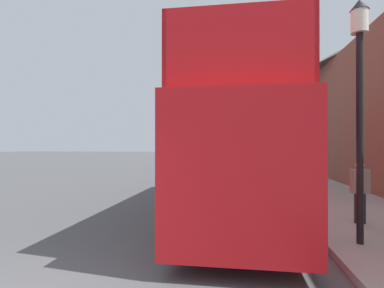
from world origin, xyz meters
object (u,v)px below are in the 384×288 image
at_px(tour_bus, 237,150).
at_px(parked_car_ahead_of_bus, 247,169).
at_px(pedestrian_third, 360,186).
at_px(lamp_post_nearest, 360,76).
at_px(lamp_post_third, 268,131).
at_px(lamp_post_second, 290,119).

xyz_separation_m(tour_bus, parked_car_ahead_of_bus, (0.61, 8.32, -1.24)).
bearing_deg(pedestrian_third, tour_bus, 151.85).
distance_m(pedestrian_third, lamp_post_nearest, 2.97).
distance_m(lamp_post_nearest, lamp_post_third, 15.50).
bearing_deg(lamp_post_third, lamp_post_nearest, -89.45).
bearing_deg(lamp_post_third, parked_car_ahead_of_bus, -112.45).
relative_size(lamp_post_second, lamp_post_third, 1.05).
bearing_deg(lamp_post_second, parked_car_ahead_of_bus, 115.01).
height_order(pedestrian_third, lamp_post_second, lamp_post_second).
distance_m(tour_bus, lamp_post_second, 5.26).
height_order(parked_car_ahead_of_bus, pedestrian_third, pedestrian_third).
bearing_deg(pedestrian_third, lamp_post_nearest, -110.99).
height_order(tour_bus, lamp_post_nearest, lamp_post_nearest).
distance_m(parked_car_ahead_of_bus, lamp_post_third, 4.89).
bearing_deg(parked_car_ahead_of_bus, lamp_post_second, -64.66).
distance_m(parked_car_ahead_of_bus, pedestrian_third, 10.23).
bearing_deg(tour_bus, lamp_post_second, 62.14).
distance_m(lamp_post_nearest, lamp_post_second, 7.75).
bearing_deg(lamp_post_nearest, lamp_post_third, 90.55).
xyz_separation_m(pedestrian_third, lamp_post_third, (-0.78, 13.84, 2.06)).
relative_size(lamp_post_nearest, lamp_post_third, 1.12).
bearing_deg(tour_bus, lamp_post_nearest, -53.70).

